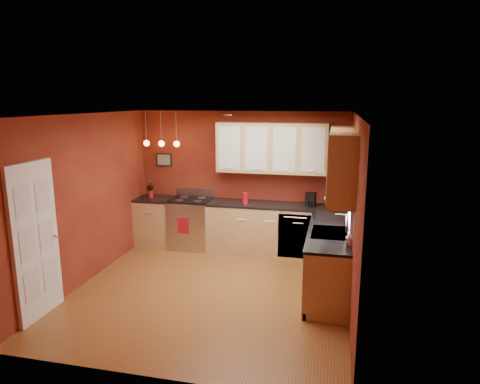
% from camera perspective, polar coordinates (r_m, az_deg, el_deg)
% --- Properties ---
extents(floor, '(4.20, 4.20, 0.00)m').
position_cam_1_polar(floor, '(6.59, -3.93, -12.97)').
color(floor, '#9B5D2D').
rests_on(floor, ground).
extents(ceiling, '(4.00, 4.20, 0.02)m').
position_cam_1_polar(ceiling, '(5.97, -4.29, 10.24)').
color(ceiling, white).
rests_on(ceiling, wall_back).
extents(wall_back, '(4.00, 0.02, 2.60)m').
position_cam_1_polar(wall_back, '(8.14, 0.18, 1.58)').
color(wall_back, maroon).
rests_on(wall_back, floor).
extents(wall_front, '(4.00, 0.02, 2.60)m').
position_cam_1_polar(wall_front, '(4.28, -12.35, -8.63)').
color(wall_front, maroon).
rests_on(wall_front, floor).
extents(wall_left, '(0.02, 4.20, 2.60)m').
position_cam_1_polar(wall_left, '(6.99, -20.00, -0.94)').
color(wall_left, maroon).
rests_on(wall_left, floor).
extents(wall_right, '(0.02, 4.20, 2.60)m').
position_cam_1_polar(wall_right, '(5.91, 14.83, -2.94)').
color(wall_right, maroon).
rests_on(wall_right, floor).
extents(base_cabinets_back_left, '(0.70, 0.60, 0.90)m').
position_cam_1_polar(base_cabinets_back_left, '(8.57, -11.13, -3.96)').
color(base_cabinets_back_left, tan).
rests_on(base_cabinets_back_left, floor).
extents(base_cabinets_back_right, '(2.54, 0.60, 0.90)m').
position_cam_1_polar(base_cabinets_back_right, '(7.93, 4.87, -5.08)').
color(base_cabinets_back_right, tan).
rests_on(base_cabinets_back_right, floor).
extents(base_cabinets_right, '(0.60, 2.10, 0.90)m').
position_cam_1_polar(base_cabinets_right, '(6.59, 11.67, -8.96)').
color(base_cabinets_right, tan).
rests_on(base_cabinets_right, floor).
extents(counter_back_left, '(0.70, 0.62, 0.04)m').
position_cam_1_polar(counter_back_left, '(8.45, -11.26, -0.89)').
color(counter_back_left, black).
rests_on(counter_back_left, base_cabinets_back_left).
extents(counter_back_right, '(2.54, 0.62, 0.04)m').
position_cam_1_polar(counter_back_right, '(7.81, 4.93, -1.79)').
color(counter_back_right, black).
rests_on(counter_back_right, base_cabinets_back_right).
extents(counter_right, '(0.62, 2.10, 0.04)m').
position_cam_1_polar(counter_right, '(6.44, 11.85, -5.05)').
color(counter_right, black).
rests_on(counter_right, base_cabinets_right).
extents(gas_range, '(0.76, 0.64, 1.11)m').
position_cam_1_polar(gas_range, '(8.30, -6.51, -4.11)').
color(gas_range, '#B8B8BD').
rests_on(gas_range, floor).
extents(dishwasher_front, '(0.60, 0.02, 0.80)m').
position_cam_1_polar(dishwasher_front, '(7.62, 7.33, -5.88)').
color(dishwasher_front, '#B8B8BD').
rests_on(dishwasher_front, base_cabinets_back_right).
extents(sink, '(0.50, 0.70, 0.33)m').
position_cam_1_polar(sink, '(6.30, 11.84, -5.50)').
color(sink, gray).
rests_on(sink, counter_right).
extents(window, '(0.06, 1.02, 1.22)m').
position_cam_1_polar(window, '(6.11, 14.71, 1.31)').
color(window, white).
rests_on(window, wall_right).
extents(door_left_wall, '(0.12, 0.82, 2.05)m').
position_cam_1_polar(door_left_wall, '(6.11, -25.61, -5.94)').
color(door_left_wall, white).
rests_on(door_left_wall, floor).
extents(upper_cabinets_back, '(2.00, 0.35, 0.90)m').
position_cam_1_polar(upper_cabinets_back, '(7.76, 4.25, 5.88)').
color(upper_cabinets_back, tan).
rests_on(upper_cabinets_back, wall_back).
extents(upper_cabinets_right, '(0.35, 1.95, 0.90)m').
position_cam_1_polar(upper_cabinets_right, '(6.09, 13.43, 3.84)').
color(upper_cabinets_right, tan).
rests_on(upper_cabinets_right, wall_right).
extents(wall_picture, '(0.32, 0.03, 0.26)m').
position_cam_1_polar(wall_picture, '(8.53, -10.09, 4.27)').
color(wall_picture, black).
rests_on(wall_picture, wall_back).
extents(pendant_lights, '(0.71, 0.11, 0.66)m').
position_cam_1_polar(pendant_lights, '(8.15, -10.43, 6.43)').
color(pendant_lights, gray).
rests_on(pendant_lights, ceiling).
extents(red_canister, '(0.13, 0.13, 0.20)m').
position_cam_1_polar(red_canister, '(7.84, 0.70, -0.79)').
color(red_canister, maroon).
rests_on(red_canister, counter_back_right).
extents(red_vase, '(0.09, 0.09, 0.15)m').
position_cam_1_polar(red_vase, '(8.48, -11.84, -0.22)').
color(red_vase, maroon).
rests_on(red_vase, counter_back_left).
extents(flowers, '(0.16, 0.16, 0.23)m').
position_cam_1_polar(flowers, '(8.45, -11.89, 0.92)').
color(flowers, maroon).
rests_on(flowers, red_vase).
extents(coffee_maker, '(0.20, 0.20, 0.25)m').
position_cam_1_polar(coffee_maker, '(7.72, 9.42, -1.06)').
color(coffee_maker, black).
rests_on(coffee_maker, counter_back_right).
extents(soap_pump, '(0.10, 0.10, 0.19)m').
position_cam_1_polar(soap_pump, '(5.74, 14.26, -6.13)').
color(soap_pump, white).
rests_on(soap_pump, counter_right).
extents(dish_towel, '(0.22, 0.02, 0.30)m').
position_cam_1_polar(dish_towel, '(8.00, -7.59, -4.46)').
color(dish_towel, maroon).
rests_on(dish_towel, gas_range).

